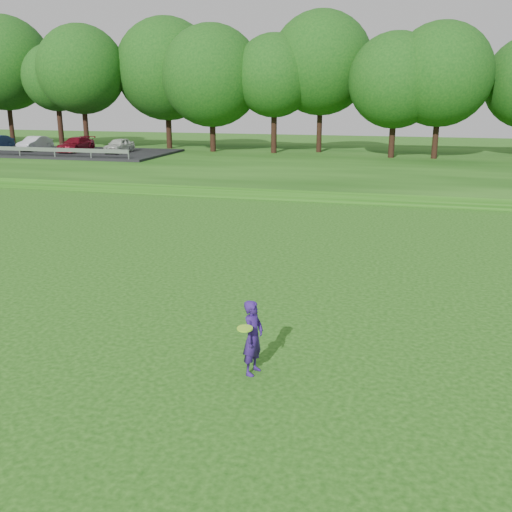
# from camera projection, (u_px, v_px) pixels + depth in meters

# --- Properties ---
(ground) EXTENTS (140.00, 140.00, 0.00)m
(ground) POSITION_uv_depth(u_px,v_px,m) (64.00, 345.00, 12.89)
(ground) COLOR #15430C
(ground) RESTS_ON ground
(berm) EXTENTS (130.00, 30.00, 0.60)m
(berm) POSITION_uv_depth(u_px,v_px,m) (312.00, 163.00, 44.42)
(berm) COLOR #15430C
(berm) RESTS_ON ground
(walking_path) EXTENTS (130.00, 1.60, 0.04)m
(walking_path) POSITION_uv_depth(u_px,v_px,m) (270.00, 196.00, 31.48)
(walking_path) COLOR gray
(walking_path) RESTS_ON ground
(treeline) EXTENTS (104.00, 7.00, 15.00)m
(treeline) POSITION_uv_depth(u_px,v_px,m) (323.00, 60.00, 46.01)
(treeline) COLOR #0F4110
(treeline) RESTS_ON berm
(parking_lot) EXTENTS (24.00, 9.00, 1.38)m
(parking_lot) POSITION_uv_depth(u_px,v_px,m) (31.00, 148.00, 49.10)
(parking_lot) COLOR black
(parking_lot) RESTS_ON berm
(woman) EXTENTS (0.48, 0.83, 1.56)m
(woman) POSITION_uv_depth(u_px,v_px,m) (253.00, 337.00, 11.39)
(woman) COLOR navy
(woman) RESTS_ON ground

